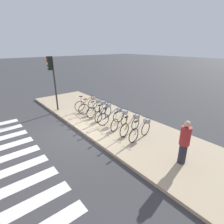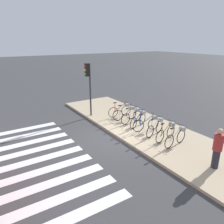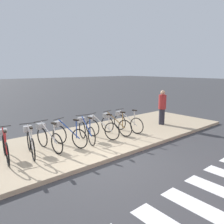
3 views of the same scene
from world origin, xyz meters
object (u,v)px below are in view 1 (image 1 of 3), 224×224
parked_bicycle_0 (88,103)px  traffic_light (52,73)px  parked_bicycle_6 (131,124)px  parked_bicycle_1 (92,106)px  parked_bicycle_3 (104,112)px  parked_bicycle_4 (113,116)px  parked_bicycle_7 (141,129)px  parked_bicycle_2 (98,109)px  pedestrian (184,142)px  parked_bicycle_5 (121,120)px

parked_bicycle_0 → traffic_light: size_ratio=0.47×
parked_bicycle_6 → parked_bicycle_1: bearing=179.9°
traffic_light → parked_bicycle_6: bearing=16.5°
parked_bicycle_3 → parked_bicycle_4: same height
parked_bicycle_0 → parked_bicycle_7: bearing=-1.6°
parked_bicycle_2 → parked_bicycle_4: same height
parked_bicycle_1 → parked_bicycle_2: size_ratio=0.98×
parked_bicycle_3 → pedestrian: 4.74m
parked_bicycle_0 → parked_bicycle_1: same height
parked_bicycle_0 → parked_bicycle_6: bearing=-1.4°
parked_bicycle_5 → traffic_light: size_ratio=0.46×
parked_bicycle_6 → traffic_light: size_ratio=0.47×
parked_bicycle_5 → parked_bicycle_4: bearing=-180.0°
parked_bicycle_0 → parked_bicycle_5: same height
parked_bicycle_2 → traffic_light: traffic_light is taller
parked_bicycle_3 → parked_bicycle_4: (0.72, -0.02, 0.00)m
parked_bicycle_5 → parked_bicycle_7: size_ratio=0.97×
parked_bicycle_5 → parked_bicycle_7: (1.33, -0.00, 0.00)m
traffic_light → parked_bicycle_2: bearing=33.1°
parked_bicycle_6 → pedestrian: pedestrian is taller
parked_bicycle_0 → pedestrian: pedestrian is taller
parked_bicycle_6 → parked_bicycle_4: bearing=-179.1°
parked_bicycle_1 → traffic_light: size_ratio=0.46×
parked_bicycle_6 → parked_bicycle_7: same height
parked_bicycle_7 → traffic_light: size_ratio=0.47×
parked_bicycle_0 → parked_bicycle_7: (4.54, -0.12, 0.00)m
pedestrian → parked_bicycle_0: bearing=177.0°
parked_bicycle_7 → parked_bicycle_2: bearing=178.7°
parked_bicycle_5 → pedestrian: size_ratio=0.94×
parked_bicycle_2 → parked_bicycle_7: (3.31, -0.08, 0.00)m
parked_bicycle_2 → parked_bicycle_0: bearing=177.9°
parked_bicycle_0 → parked_bicycle_2: (1.22, -0.05, 0.00)m
parked_bicycle_0 → pedestrian: 6.60m
parked_bicycle_0 → traffic_light: 2.74m
parked_bicycle_0 → parked_bicycle_3: size_ratio=1.04×
parked_bicycle_1 → parked_bicycle_7: bearing=-0.4°
parked_bicycle_1 → parked_bicycle_7: same height
parked_bicycle_1 → parked_bicycle_4: 1.92m
parked_bicycle_3 → parked_bicycle_5: same height
parked_bicycle_6 → traffic_light: (-5.08, -1.50, 1.90)m
parked_bicycle_3 → parked_bicycle_2: bearing=174.9°
parked_bicycle_4 → parked_bicycle_6: (1.32, 0.02, 0.00)m
parked_bicycle_1 → parked_bicycle_2: bearing=4.9°
parked_bicycle_6 → parked_bicycle_7: 0.62m
parked_bicycle_7 → parked_bicycle_1: bearing=179.6°
parked_bicycle_6 → traffic_light: traffic_light is taller
parked_bicycle_0 → traffic_light: traffic_light is taller
parked_bicycle_4 → parked_bicycle_6: same height
traffic_light → parked_bicycle_0: bearing=54.0°
parked_bicycle_0 → parked_bicycle_1: size_ratio=1.01×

